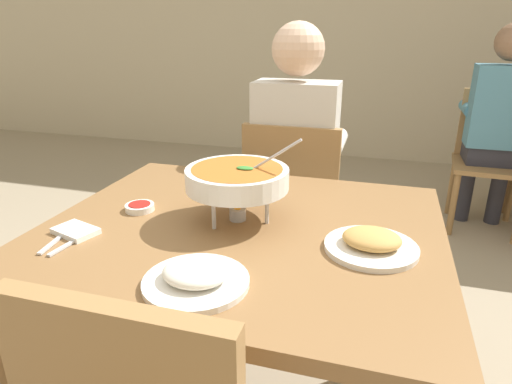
{
  "coord_description": "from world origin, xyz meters",
  "views": [
    {
      "loc": [
        0.37,
        -1.11,
        1.29
      ],
      "look_at": [
        0.0,
        0.15,
        0.8
      ],
      "focal_mm": 31.01,
      "sensor_mm": 36.0,
      "label": 1
    }
  ],
  "objects_px": {
    "dining_table_main": "(242,259)",
    "chair_bg_left": "(490,151)",
    "sauce_dish": "(140,207)",
    "appetizer_plate": "(371,243)",
    "chair_diner_main": "(294,204)",
    "rice_plate": "(196,277)",
    "curry_bowl": "(237,179)",
    "diner_main": "(297,153)",
    "patron_bg_left": "(498,118)"
  },
  "relations": [
    {
      "from": "dining_table_main",
      "to": "chair_diner_main",
      "type": "xyz_separation_m",
      "value": [
        -0.0,
        0.77,
        -0.13
      ]
    },
    {
      "from": "chair_bg_left",
      "to": "sauce_dish",
      "type": "bearing_deg",
      "value": -124.71
    },
    {
      "from": "dining_table_main",
      "to": "chair_diner_main",
      "type": "relative_size",
      "value": 1.26
    },
    {
      "from": "chair_diner_main",
      "to": "diner_main",
      "type": "distance_m",
      "value": 0.24
    },
    {
      "from": "chair_diner_main",
      "to": "appetizer_plate",
      "type": "relative_size",
      "value": 3.75
    },
    {
      "from": "diner_main",
      "to": "sauce_dish",
      "type": "xyz_separation_m",
      "value": [
        -0.34,
        -0.79,
        0.01
      ]
    },
    {
      "from": "chair_diner_main",
      "to": "rice_plate",
      "type": "bearing_deg",
      "value": -90.02
    },
    {
      "from": "curry_bowl",
      "to": "appetizer_plate",
      "type": "bearing_deg",
      "value": -12.33
    },
    {
      "from": "rice_plate",
      "to": "curry_bowl",
      "type": "bearing_deg",
      "value": 93.66
    },
    {
      "from": "diner_main",
      "to": "sauce_dish",
      "type": "height_order",
      "value": "diner_main"
    },
    {
      "from": "sauce_dish",
      "to": "patron_bg_left",
      "type": "height_order",
      "value": "patron_bg_left"
    },
    {
      "from": "curry_bowl",
      "to": "rice_plate",
      "type": "height_order",
      "value": "curry_bowl"
    },
    {
      "from": "chair_diner_main",
      "to": "sauce_dish",
      "type": "height_order",
      "value": "chair_diner_main"
    },
    {
      "from": "curry_bowl",
      "to": "sauce_dish",
      "type": "height_order",
      "value": "curry_bowl"
    },
    {
      "from": "diner_main",
      "to": "appetizer_plate",
      "type": "bearing_deg",
      "value": -66.7
    },
    {
      "from": "chair_diner_main",
      "to": "diner_main",
      "type": "bearing_deg",
      "value": 90.0
    },
    {
      "from": "dining_table_main",
      "to": "chair_bg_left",
      "type": "xyz_separation_m",
      "value": [
        1.06,
        2.04,
        -0.13
      ]
    },
    {
      "from": "rice_plate",
      "to": "chair_bg_left",
      "type": "distance_m",
      "value": 2.61
    },
    {
      "from": "appetizer_plate",
      "to": "chair_bg_left",
      "type": "xyz_separation_m",
      "value": [
        0.69,
        2.09,
        -0.26
      ]
    },
    {
      "from": "chair_diner_main",
      "to": "rice_plate",
      "type": "relative_size",
      "value": 3.75
    },
    {
      "from": "diner_main",
      "to": "rice_plate",
      "type": "xyz_separation_m",
      "value": [
        -0.0,
        -1.13,
        0.02
      ]
    },
    {
      "from": "patron_bg_left",
      "to": "diner_main",
      "type": "bearing_deg",
      "value": -131.89
    },
    {
      "from": "diner_main",
      "to": "rice_plate",
      "type": "relative_size",
      "value": 5.46
    },
    {
      "from": "curry_bowl",
      "to": "appetizer_plate",
      "type": "height_order",
      "value": "curry_bowl"
    },
    {
      "from": "rice_plate",
      "to": "sauce_dish",
      "type": "bearing_deg",
      "value": 134.72
    },
    {
      "from": "rice_plate",
      "to": "appetizer_plate",
      "type": "height_order",
      "value": "same"
    },
    {
      "from": "dining_table_main",
      "to": "sauce_dish",
      "type": "distance_m",
      "value": 0.36
    },
    {
      "from": "sauce_dish",
      "to": "dining_table_main",
      "type": "bearing_deg",
      "value": -2.99
    },
    {
      "from": "chair_diner_main",
      "to": "rice_plate",
      "type": "xyz_separation_m",
      "value": [
        -0.0,
        -1.1,
        0.26
      ]
    },
    {
      "from": "diner_main",
      "to": "appetizer_plate",
      "type": "distance_m",
      "value": 0.93
    },
    {
      "from": "chair_diner_main",
      "to": "appetizer_plate",
      "type": "xyz_separation_m",
      "value": [
        0.37,
        -0.82,
        0.26
      ]
    },
    {
      "from": "dining_table_main",
      "to": "patron_bg_left",
      "type": "relative_size",
      "value": 0.87
    },
    {
      "from": "chair_bg_left",
      "to": "patron_bg_left",
      "type": "distance_m",
      "value": 0.24
    },
    {
      "from": "appetizer_plate",
      "to": "dining_table_main",
      "type": "bearing_deg",
      "value": 172.58
    },
    {
      "from": "diner_main",
      "to": "dining_table_main",
      "type": "bearing_deg",
      "value": -90.0
    },
    {
      "from": "sauce_dish",
      "to": "chair_bg_left",
      "type": "distance_m",
      "value": 2.47
    },
    {
      "from": "diner_main",
      "to": "appetizer_plate",
      "type": "relative_size",
      "value": 5.46
    },
    {
      "from": "dining_table_main",
      "to": "chair_bg_left",
      "type": "distance_m",
      "value": 2.3
    },
    {
      "from": "diner_main",
      "to": "chair_bg_left",
      "type": "relative_size",
      "value": 1.46
    },
    {
      "from": "rice_plate",
      "to": "patron_bg_left",
      "type": "height_order",
      "value": "patron_bg_left"
    },
    {
      "from": "patron_bg_left",
      "to": "curry_bowl",
      "type": "bearing_deg",
      "value": -119.04
    },
    {
      "from": "dining_table_main",
      "to": "chair_bg_left",
      "type": "bearing_deg",
      "value": 62.55
    },
    {
      "from": "chair_diner_main",
      "to": "chair_bg_left",
      "type": "height_order",
      "value": "same"
    },
    {
      "from": "sauce_dish",
      "to": "patron_bg_left",
      "type": "xyz_separation_m",
      "value": [
        1.4,
        1.97,
        -0.01
      ]
    },
    {
      "from": "dining_table_main",
      "to": "chair_bg_left",
      "type": "height_order",
      "value": "chair_bg_left"
    },
    {
      "from": "chair_diner_main",
      "to": "patron_bg_left",
      "type": "height_order",
      "value": "patron_bg_left"
    },
    {
      "from": "rice_plate",
      "to": "chair_bg_left",
      "type": "relative_size",
      "value": 0.27
    },
    {
      "from": "diner_main",
      "to": "curry_bowl",
      "type": "bearing_deg",
      "value": -91.77
    },
    {
      "from": "chair_diner_main",
      "to": "sauce_dish",
      "type": "distance_m",
      "value": 0.86
    },
    {
      "from": "patron_bg_left",
      "to": "sauce_dish",
      "type": "bearing_deg",
      "value": -125.43
    }
  ]
}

